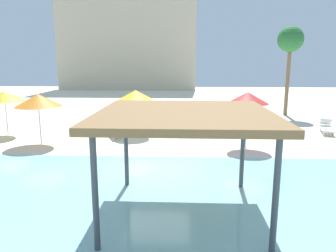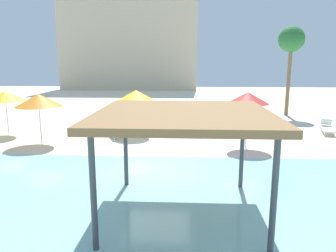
{
  "view_description": "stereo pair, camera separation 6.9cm",
  "coord_description": "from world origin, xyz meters",
  "px_view_note": "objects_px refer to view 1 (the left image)",
  "views": [
    {
      "loc": [
        0.95,
        -11.85,
        4.12
      ],
      "look_at": [
        0.3,
        2.0,
        1.3
      ],
      "focal_mm": 34.37,
      "sensor_mm": 36.0,
      "label": 1
    },
    {
      "loc": [
        1.01,
        -11.85,
        4.12
      ],
      "look_at": [
        0.3,
        2.0,
        1.3
      ],
      "focal_mm": 34.37,
      "sensor_mm": 36.0,
      "label": 2
    }
  ],
  "objects_px": {
    "beach_umbrella_orange_3": "(38,100)",
    "palm_tree_0": "(290,42)",
    "beach_umbrella_red_2": "(248,98)",
    "beach_umbrella_yellow_1": "(4,96)",
    "beach_umbrella_yellow_5": "(136,95)",
    "lounge_chair_1": "(115,131)",
    "lounge_chair_2": "(327,127)",
    "lounge_chair_0": "(250,126)",
    "shade_pavilion": "(184,118)"
  },
  "relations": [
    {
      "from": "beach_umbrella_red_2",
      "to": "beach_umbrella_orange_3",
      "type": "bearing_deg",
      "value": 179.18
    },
    {
      "from": "lounge_chair_0",
      "to": "shade_pavilion",
      "type": "bearing_deg",
      "value": -35.04
    },
    {
      "from": "lounge_chair_2",
      "to": "beach_umbrella_orange_3",
      "type": "bearing_deg",
      "value": -62.96
    },
    {
      "from": "beach_umbrella_red_2",
      "to": "palm_tree_0",
      "type": "bearing_deg",
      "value": 63.39
    },
    {
      "from": "beach_umbrella_red_2",
      "to": "lounge_chair_0",
      "type": "distance_m",
      "value": 4.31
    },
    {
      "from": "beach_umbrella_orange_3",
      "to": "lounge_chair_0",
      "type": "xyz_separation_m",
      "value": [
        11.1,
        3.51,
        -1.89
      ]
    },
    {
      "from": "shade_pavilion",
      "to": "palm_tree_0",
      "type": "xyz_separation_m",
      "value": [
        7.87,
        16.73,
        2.84
      ]
    },
    {
      "from": "shade_pavilion",
      "to": "beach_umbrella_orange_3",
      "type": "bearing_deg",
      "value": 134.98
    },
    {
      "from": "beach_umbrella_yellow_5",
      "to": "palm_tree_0",
      "type": "bearing_deg",
      "value": 34.41
    },
    {
      "from": "lounge_chair_0",
      "to": "lounge_chair_2",
      "type": "distance_m",
      "value": 4.38
    },
    {
      "from": "beach_umbrella_yellow_1",
      "to": "lounge_chair_2",
      "type": "distance_m",
      "value": 18.39
    },
    {
      "from": "beach_umbrella_yellow_5",
      "to": "lounge_chair_1",
      "type": "distance_m",
      "value": 2.3
    },
    {
      "from": "shade_pavilion",
      "to": "lounge_chair_0",
      "type": "distance_m",
      "value": 11.62
    },
    {
      "from": "shade_pavilion",
      "to": "beach_umbrella_orange_3",
      "type": "height_order",
      "value": "shade_pavilion"
    },
    {
      "from": "shade_pavilion",
      "to": "beach_umbrella_orange_3",
      "type": "distance_m",
      "value": 10.14
    },
    {
      "from": "beach_umbrella_yellow_1",
      "to": "lounge_chair_1",
      "type": "xyz_separation_m",
      "value": [
        6.13,
        -0.14,
        -1.87
      ]
    },
    {
      "from": "beach_umbrella_yellow_5",
      "to": "lounge_chair_2",
      "type": "distance_m",
      "value": 11.2
    },
    {
      "from": "beach_umbrella_orange_3",
      "to": "palm_tree_0",
      "type": "xyz_separation_m",
      "value": [
        15.03,
        9.57,
        3.3
      ]
    },
    {
      "from": "shade_pavilion",
      "to": "lounge_chair_2",
      "type": "relative_size",
      "value": 2.26
    },
    {
      "from": "beach_umbrella_yellow_5",
      "to": "palm_tree_0",
      "type": "xyz_separation_m",
      "value": [
        10.55,
        7.23,
        3.25
      ]
    },
    {
      "from": "beach_umbrella_orange_3",
      "to": "lounge_chair_2",
      "type": "xyz_separation_m",
      "value": [
        15.47,
        3.3,
        -1.89
      ]
    },
    {
      "from": "lounge_chair_1",
      "to": "beach_umbrella_yellow_1",
      "type": "bearing_deg",
      "value": -115.95
    },
    {
      "from": "lounge_chair_1",
      "to": "lounge_chair_2",
      "type": "bearing_deg",
      "value": 72.38
    },
    {
      "from": "beach_umbrella_yellow_5",
      "to": "beach_umbrella_yellow_1",
      "type": "bearing_deg",
      "value": -176.76
    },
    {
      "from": "lounge_chair_0",
      "to": "lounge_chair_1",
      "type": "relative_size",
      "value": 1.01
    },
    {
      "from": "beach_umbrella_yellow_1",
      "to": "palm_tree_0",
      "type": "height_order",
      "value": "palm_tree_0"
    },
    {
      "from": "beach_umbrella_yellow_5",
      "to": "palm_tree_0",
      "type": "distance_m",
      "value": 13.2
    },
    {
      "from": "lounge_chair_0",
      "to": "palm_tree_0",
      "type": "relative_size",
      "value": 0.3
    },
    {
      "from": "shade_pavilion",
      "to": "beach_umbrella_yellow_1",
      "type": "distance_m",
      "value": 13.47
    },
    {
      "from": "shade_pavilion",
      "to": "beach_umbrella_yellow_5",
      "type": "xyz_separation_m",
      "value": [
        -2.68,
        9.5,
        -0.41
      ]
    },
    {
      "from": "lounge_chair_0",
      "to": "lounge_chair_1",
      "type": "distance_m",
      "value": 7.93
    },
    {
      "from": "lounge_chair_0",
      "to": "lounge_chair_1",
      "type": "xyz_separation_m",
      "value": [
        -7.74,
        -1.72,
        0.0
      ]
    },
    {
      "from": "beach_umbrella_yellow_1",
      "to": "beach_umbrella_red_2",
      "type": "height_order",
      "value": "beach_umbrella_red_2"
    },
    {
      "from": "lounge_chair_0",
      "to": "lounge_chair_2",
      "type": "height_order",
      "value": "same"
    },
    {
      "from": "lounge_chair_1",
      "to": "lounge_chair_2",
      "type": "height_order",
      "value": "same"
    },
    {
      "from": "lounge_chair_2",
      "to": "beach_umbrella_red_2",
      "type": "bearing_deg",
      "value": -42.03
    },
    {
      "from": "beach_umbrella_yellow_1",
      "to": "lounge_chair_1",
      "type": "bearing_deg",
      "value": -1.27
    },
    {
      "from": "beach_umbrella_red_2",
      "to": "shade_pavilion",
      "type": "bearing_deg",
      "value": -113.19
    },
    {
      "from": "beach_umbrella_yellow_5",
      "to": "lounge_chair_2",
      "type": "relative_size",
      "value": 1.28
    },
    {
      "from": "beach_umbrella_red_2",
      "to": "lounge_chair_2",
      "type": "distance_m",
      "value": 6.66
    },
    {
      "from": "lounge_chair_1",
      "to": "beach_umbrella_yellow_5",
      "type": "bearing_deg",
      "value": 91.24
    },
    {
      "from": "lounge_chair_1",
      "to": "lounge_chair_2",
      "type": "relative_size",
      "value": 0.99
    },
    {
      "from": "beach_umbrella_orange_3",
      "to": "lounge_chair_2",
      "type": "distance_m",
      "value": 15.93
    },
    {
      "from": "lounge_chair_1",
      "to": "lounge_chair_0",
      "type": "bearing_deg",
      "value": 77.84
    },
    {
      "from": "beach_umbrella_orange_3",
      "to": "shade_pavilion",
      "type": "bearing_deg",
      "value": -45.02
    },
    {
      "from": "shade_pavilion",
      "to": "lounge_chair_1",
      "type": "distance_m",
      "value": 10.01
    },
    {
      "from": "beach_umbrella_yellow_1",
      "to": "palm_tree_0",
      "type": "relative_size",
      "value": 0.37
    },
    {
      "from": "beach_umbrella_orange_3",
      "to": "lounge_chair_0",
      "type": "bearing_deg",
      "value": 17.57
    },
    {
      "from": "beach_umbrella_orange_3",
      "to": "beach_umbrella_yellow_1",
      "type": "bearing_deg",
      "value": 145.22
    },
    {
      "from": "beach_umbrella_yellow_5",
      "to": "shade_pavilion",
      "type": "bearing_deg",
      "value": -74.24
    }
  ]
}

